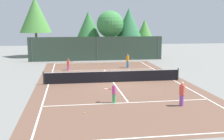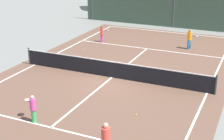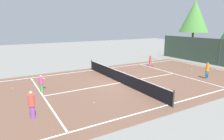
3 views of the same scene
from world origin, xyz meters
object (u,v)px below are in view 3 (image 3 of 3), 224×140
(ball_crate, at_px, (125,74))
(tennis_ball_0, at_px, (133,68))
(player_0, at_px, (150,61))
(player_2, at_px, (207,70))
(tennis_ball_3, at_px, (13,88))
(tennis_ball_2, at_px, (94,103))
(player_3, at_px, (32,105))
(tennis_ball_4, at_px, (156,69))
(tennis_ball_1, at_px, (211,71))
(tennis_ball_5, at_px, (192,69))
(player_1, at_px, (41,83))

(ball_crate, distance_m, tennis_ball_0, 3.96)
(player_0, height_order, player_2, player_2)
(tennis_ball_3, bearing_deg, tennis_ball_2, 35.91)
(player_3, bearing_deg, tennis_ball_4, 112.18)
(tennis_ball_2, distance_m, tennis_ball_3, 7.27)
(ball_crate, height_order, tennis_ball_3, ball_crate)
(tennis_ball_1, bearing_deg, ball_crate, -107.27)
(player_0, height_order, tennis_ball_0, player_0)
(player_3, distance_m, tennis_ball_5, 17.36)
(player_1, distance_m, tennis_ball_3, 2.78)
(player_0, distance_m, tennis_ball_3, 14.81)
(player_2, distance_m, tennis_ball_3, 16.78)
(tennis_ball_1, xyz_separation_m, tennis_ball_4, (-3.77, -4.43, 0.00))
(player_0, bearing_deg, tennis_ball_0, -100.53)
(tennis_ball_2, xyz_separation_m, tennis_ball_4, (-5.43, 10.14, 0.00))
(player_0, distance_m, tennis_ball_1, 6.56)
(tennis_ball_3, bearing_deg, player_1, 42.63)
(player_3, xyz_separation_m, tennis_ball_3, (-6.09, -0.57, -0.75))
(player_1, relative_size, tennis_ball_2, 19.56)
(player_0, height_order, tennis_ball_3, player_0)
(ball_crate, relative_size, tennis_ball_1, 6.45)
(player_0, bearing_deg, tennis_ball_5, 37.93)
(tennis_ball_3, bearing_deg, ball_crate, 81.96)
(player_1, xyz_separation_m, tennis_ball_2, (3.90, 2.43, -0.64))
(player_3, xyz_separation_m, tennis_ball_4, (-5.64, 13.83, -0.75))
(player_0, xyz_separation_m, tennis_ball_0, (-0.41, -2.20, -0.66))
(tennis_ball_0, height_order, tennis_ball_5, same)
(player_2, bearing_deg, tennis_ball_4, -166.25)
(player_3, bearing_deg, tennis_ball_2, 93.16)
(tennis_ball_1, distance_m, tennis_ball_4, 5.82)
(tennis_ball_1, relative_size, tennis_ball_5, 1.00)
(ball_crate, relative_size, tennis_ball_4, 6.45)
(player_2, height_order, tennis_ball_3, player_2)
(player_0, xyz_separation_m, tennis_ball_1, (5.10, 4.07, -0.66))
(player_1, bearing_deg, tennis_ball_5, 87.23)
(player_0, relative_size, player_1, 1.03)
(tennis_ball_0, xyz_separation_m, tennis_ball_3, (1.28, -12.57, 0.00))
(player_3, distance_m, tennis_ball_3, 6.16)
(player_0, height_order, tennis_ball_4, player_0)
(tennis_ball_2, distance_m, tennis_ball_5, 13.69)
(player_1, relative_size, tennis_ball_3, 19.56)
(player_3, height_order, tennis_ball_0, player_3)
(player_3, relative_size, tennis_ball_4, 23.18)
(player_2, xyz_separation_m, tennis_ball_4, (-5.37, -1.31, -0.75))
(tennis_ball_0, bearing_deg, tennis_ball_2, -49.20)
(player_3, relative_size, tennis_ball_1, 23.18)
(player_1, relative_size, ball_crate, 3.03)
(tennis_ball_2, bearing_deg, ball_crate, 130.23)
(tennis_ball_4, bearing_deg, tennis_ball_1, 49.63)
(player_0, relative_size, tennis_ball_1, 20.06)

